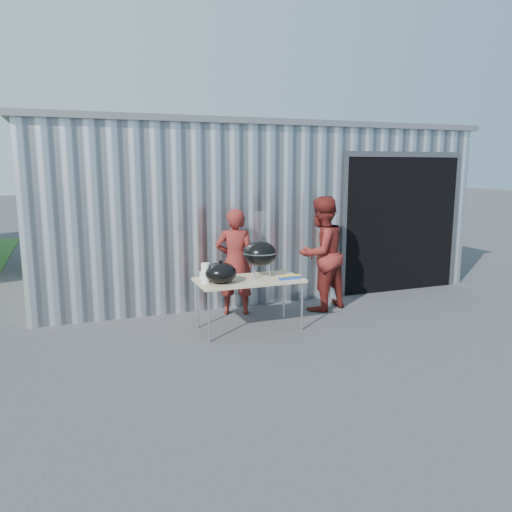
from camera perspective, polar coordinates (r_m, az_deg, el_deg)
name	(u,v)px	position (r m, az deg, el deg)	size (l,w,h in m)	color
ground	(275,339)	(6.93, 2.13, -9.44)	(80.00, 80.00, 0.00)	#38383B
building	(232,203)	(11.18, -2.77, 6.11)	(8.20, 6.20, 3.10)	silver
folding_table	(249,282)	(7.13, -0.80, -2.93)	(1.50, 0.75, 0.75)	tan
kettle_grill	(260,249)	(7.15, 0.43, 0.80)	(0.49, 0.49, 0.95)	black
grill_lid	(221,273)	(6.86, -4.07, -1.92)	(0.44, 0.44, 0.32)	black
paper_towels	(206,273)	(6.85, -5.78, -1.98)	(0.12, 0.12, 0.28)	white
white_tub	(208,275)	(7.16, -5.56, -2.20)	(0.20, 0.15, 0.10)	white
foil_box	(290,277)	(7.09, 3.90, -2.45)	(0.32, 0.06, 0.06)	#1942A7
person_cook	(235,262)	(7.89, -2.40, -0.66)	(0.62, 0.40, 1.69)	maroon
person_bystander	(321,254)	(8.18, 7.46, 0.27)	(0.91, 0.71, 1.86)	maroon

